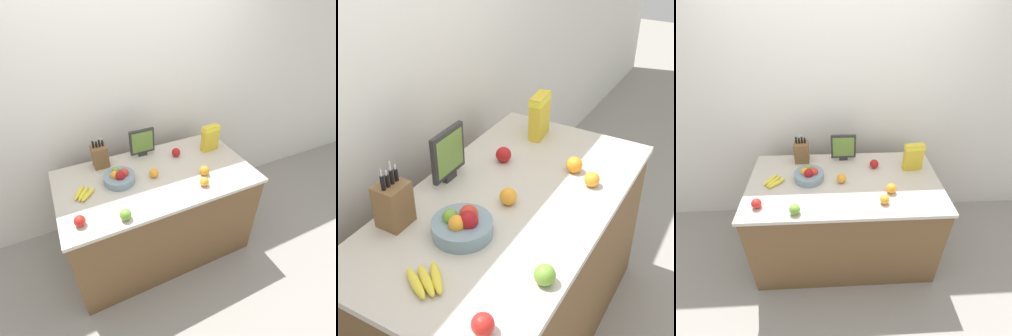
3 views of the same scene
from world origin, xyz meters
The scene contains 14 objects.
ground_plane centered at (0.00, 0.00, 0.00)m, with size 14.00×14.00×0.00m, color gray.
wall_back centered at (0.00, 0.66, 1.30)m, with size 9.00×0.06×2.60m.
counter centered at (0.00, 0.00, 0.45)m, with size 1.65×0.89×0.90m.
knife_block centered at (-0.38, 0.34, 1.00)m, with size 0.13×0.12×0.30m.
small_monitor centered at (0.01, 0.34, 1.04)m, with size 0.23×0.03×0.27m.
cereal_box centered at (0.63, 0.16, 1.04)m, with size 0.17×0.08×0.25m.
fruit_bowl centered at (-0.30, 0.05, 0.94)m, with size 0.26×0.26×0.12m.
banana_bunch centered at (-0.60, 0.01, 0.92)m, with size 0.19×0.20×0.04m.
apple_leftmost centered at (-0.39, -0.36, 0.94)m, with size 0.08×0.08×0.08m, color #6B9E33.
apple_by_knife_block centered at (-0.68, -0.29, 0.94)m, with size 0.08×0.08×0.08m, color red.
apple_rightmost centered at (0.28, 0.19, 0.94)m, with size 0.08×0.08×0.08m, color red.
orange_by_cereal centered at (-0.03, -0.01, 0.94)m, with size 0.08×0.08×0.08m, color orange.
orange_front_center centered at (0.30, -0.29, 0.93)m, with size 0.08×0.08×0.08m, color orange.
orange_near_bowl centered at (0.37, -0.16, 0.94)m, with size 0.08×0.08×0.08m, color orange.
Camera 1 is at (-0.66, -1.63, 2.26)m, focal length 28.00 mm.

